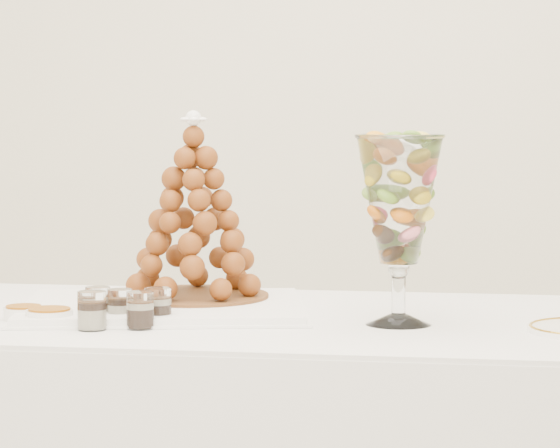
# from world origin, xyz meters

# --- Properties ---
(lace_tray) EXTENTS (0.67, 0.55, 0.02)m
(lace_tray) POSITION_xyz_m (-0.20, 0.20, 0.80)
(lace_tray) COLOR white
(lace_tray) RESTS_ON buffet_table
(macaron_vase) EXTENTS (0.17, 0.17, 0.38)m
(macaron_vase) POSITION_xyz_m (0.31, 0.11, 1.04)
(macaron_vase) COLOR white
(macaron_vase) RESTS_ON buffet_table
(verrine_a) EXTENTS (0.05, 0.05, 0.07)m
(verrine_a) POSITION_xyz_m (-0.31, 0.06, 0.83)
(verrine_a) COLOR white
(verrine_a) RESTS_ON buffet_table
(verrine_b) EXTENTS (0.05, 0.05, 0.07)m
(verrine_b) POSITION_xyz_m (-0.26, 0.04, 0.83)
(verrine_b) COLOR white
(verrine_b) RESTS_ON buffet_table
(verrine_c) EXTENTS (0.07, 0.07, 0.07)m
(verrine_c) POSITION_xyz_m (-0.18, 0.04, 0.83)
(verrine_c) COLOR white
(verrine_c) RESTS_ON buffet_table
(verrine_d) EXTENTS (0.06, 0.06, 0.08)m
(verrine_d) POSITION_xyz_m (-0.29, -0.06, 0.83)
(verrine_d) COLOR white
(verrine_d) RESTS_ON buffet_table
(verrine_e) EXTENTS (0.06, 0.06, 0.07)m
(verrine_e) POSITION_xyz_m (-0.19, -0.03, 0.83)
(verrine_e) COLOR white
(verrine_e) RESTS_ON buffet_table
(ramekin_back) EXTENTS (0.08, 0.08, 0.03)m
(ramekin_back) POSITION_xyz_m (-0.46, 0.05, 0.81)
(ramekin_back) COLOR white
(ramekin_back) RESTS_ON buffet_table
(ramekin_front) EXTENTS (0.10, 0.10, 0.03)m
(ramekin_front) POSITION_xyz_m (-0.39, -0.01, 0.81)
(ramekin_front) COLOR white
(ramekin_front) RESTS_ON buffet_table
(croquembouche) EXTENTS (0.35, 0.35, 0.41)m
(croquembouche) POSITION_xyz_m (-0.15, 0.29, 1.01)
(croquembouche) COLOR brown
(croquembouche) RESTS_ON lace_tray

